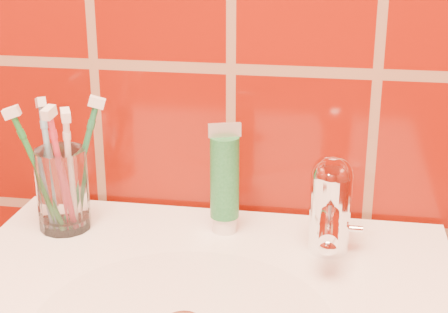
# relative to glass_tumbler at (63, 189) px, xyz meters

# --- Properties ---
(glass_tumbler) EXTENTS (0.08, 0.08, 0.11)m
(glass_tumbler) POSITION_rel_glass_tumbler_xyz_m (0.00, 0.00, 0.00)
(glass_tumbler) COLOR white
(glass_tumbler) RESTS_ON pedestal_sink
(toothpaste_tube) EXTENTS (0.04, 0.04, 0.14)m
(toothpaste_tube) POSITION_rel_glass_tumbler_xyz_m (0.20, 0.02, 0.01)
(toothpaste_tube) COLOR white
(toothpaste_tube) RESTS_ON pedestal_sink
(faucet) EXTENTS (0.05, 0.11, 0.12)m
(faucet) POSITION_rel_glass_tumbler_xyz_m (0.33, -0.01, 0.01)
(faucet) COLOR white
(faucet) RESTS_ON pedestal_sink
(toothbrush_0) EXTENTS (0.10, 0.09, 0.18)m
(toothbrush_0) POSITION_rel_glass_tumbler_xyz_m (0.02, 0.01, 0.03)
(toothbrush_0) COLOR #1C6C41
(toothbrush_0) RESTS_ON glass_tumbler
(toothbrush_1) EXTENTS (0.04, 0.09, 0.18)m
(toothbrush_1) POSITION_rel_glass_tumbler_xyz_m (0.01, -0.02, 0.03)
(toothbrush_1) COLOR #C2293F
(toothbrush_1) RESTS_ON glass_tumbler
(toothbrush_2) EXTENTS (0.10, 0.09, 0.17)m
(toothbrush_2) POSITION_rel_glass_tumbler_xyz_m (-0.02, -0.01, 0.03)
(toothbrush_2) COLOR #1F7531
(toothbrush_2) RESTS_ON glass_tumbler
(toothbrush_3) EXTENTS (0.07, 0.08, 0.18)m
(toothbrush_3) POSITION_rel_glass_tumbler_xyz_m (0.01, -0.01, 0.03)
(toothbrush_3) COLOR white
(toothbrush_3) RESTS_ON glass_tumbler
(toothbrush_4) EXTENTS (0.11, 0.13, 0.18)m
(toothbrush_4) POSITION_rel_glass_tumbler_xyz_m (-0.02, 0.02, 0.03)
(toothbrush_4) COLOR #6799B8
(toothbrush_4) RESTS_ON glass_tumbler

